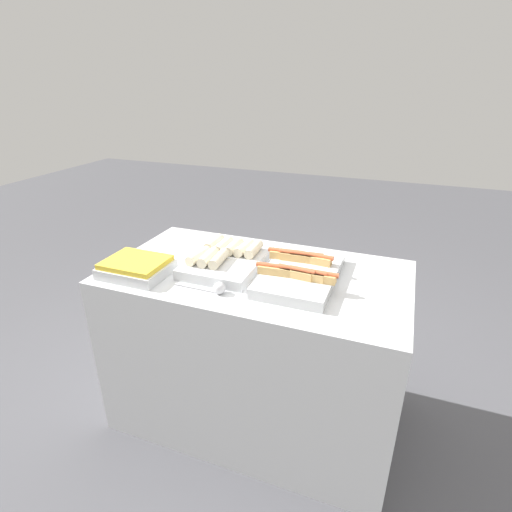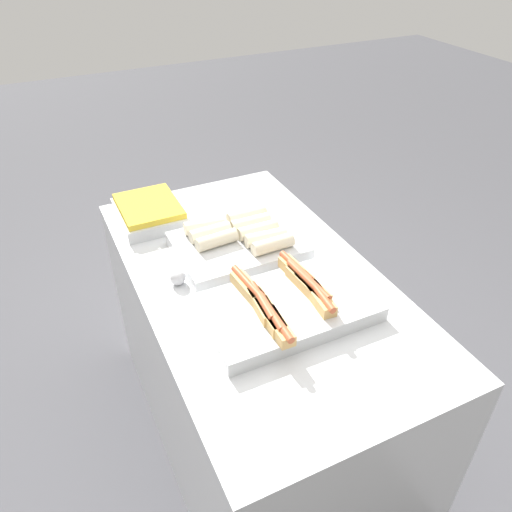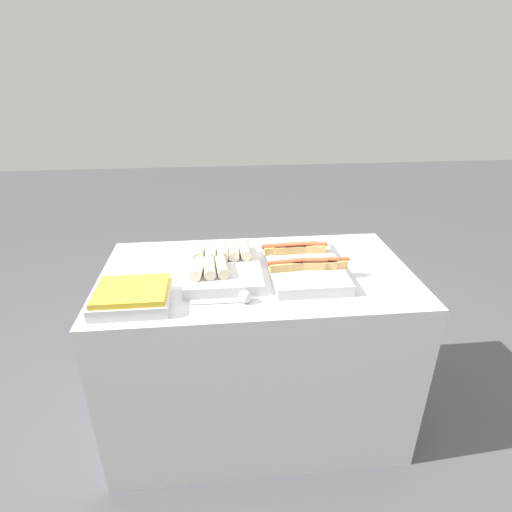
{
  "view_description": "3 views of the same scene",
  "coord_description": "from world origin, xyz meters",
  "px_view_note": "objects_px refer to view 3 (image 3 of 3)",
  "views": [
    {
      "loc": [
        0.6,
        -1.59,
        1.73
      ],
      "look_at": [
        -0.0,
        0.0,
        0.96
      ],
      "focal_mm": 28.0,
      "sensor_mm": 36.0,
      "label": 1
    },
    {
      "loc": [
        1.21,
        -0.58,
        1.93
      ],
      "look_at": [
        -0.0,
        0.0,
        0.96
      ],
      "focal_mm": 35.0,
      "sensor_mm": 36.0,
      "label": 2
    },
    {
      "loc": [
        -0.16,
        -1.61,
        1.74
      ],
      "look_at": [
        -0.0,
        0.0,
        0.96
      ],
      "focal_mm": 28.0,
      "sensor_mm": 36.0,
      "label": 3
    }
  ],
  "objects_px": {
    "tray_wraps": "(221,265)",
    "tray_side_front": "(132,296)",
    "serving_spoon_near": "(242,297)",
    "tray_hotdogs": "(303,263)"
  },
  "relations": [
    {
      "from": "tray_side_front",
      "to": "serving_spoon_near",
      "type": "relative_size",
      "value": 1.23
    },
    {
      "from": "tray_wraps",
      "to": "serving_spoon_near",
      "type": "xyz_separation_m",
      "value": [
        0.07,
        -0.26,
        -0.01
      ]
    },
    {
      "from": "serving_spoon_near",
      "to": "tray_wraps",
      "type": "bearing_deg",
      "value": 105.77
    },
    {
      "from": "serving_spoon_near",
      "to": "tray_hotdogs",
      "type": "bearing_deg",
      "value": 40.39
    },
    {
      "from": "tray_hotdogs",
      "to": "tray_wraps",
      "type": "xyz_separation_m",
      "value": [
        -0.37,
        0.01,
        0.0
      ]
    },
    {
      "from": "tray_wraps",
      "to": "tray_side_front",
      "type": "bearing_deg",
      "value": -146.86
    },
    {
      "from": "tray_hotdogs",
      "to": "tray_side_front",
      "type": "relative_size",
      "value": 1.75
    },
    {
      "from": "tray_wraps",
      "to": "tray_side_front",
      "type": "relative_size",
      "value": 1.48
    },
    {
      "from": "tray_hotdogs",
      "to": "tray_wraps",
      "type": "bearing_deg",
      "value": 179.14
    },
    {
      "from": "tray_wraps",
      "to": "serving_spoon_near",
      "type": "height_order",
      "value": "tray_wraps"
    }
  ]
}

